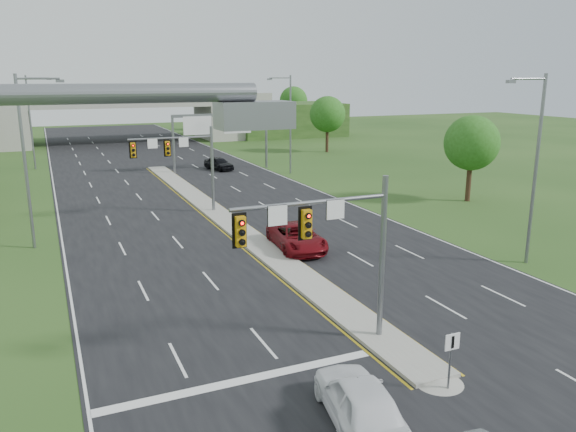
% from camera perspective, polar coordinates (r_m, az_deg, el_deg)
% --- Properties ---
extents(ground, '(240.00, 240.00, 0.00)m').
position_cam_1_polar(ground, '(24.75, 9.21, -12.11)').
color(ground, '#244318').
rests_on(ground, ground).
extents(road, '(24.00, 160.00, 0.02)m').
position_cam_1_polar(road, '(56.00, -10.40, 2.62)').
color(road, black).
rests_on(road, ground).
extents(median, '(2.00, 54.00, 0.16)m').
position_cam_1_polar(median, '(44.64, -6.83, -0.01)').
color(median, gray).
rests_on(median, road).
extents(median_nose, '(2.00, 2.00, 0.16)m').
position_cam_1_polar(median_nose, '(21.86, 15.08, -15.88)').
color(median_nose, gray).
rests_on(median_nose, road).
extents(lane_markings, '(23.72, 160.00, 0.01)m').
position_cam_1_polar(lane_markings, '(50.06, -9.46, 1.34)').
color(lane_markings, gold).
rests_on(lane_markings, road).
extents(signal_mast_near, '(6.62, 0.60, 7.00)m').
position_cam_1_polar(signal_mast_near, '(21.89, 4.79, -2.20)').
color(signal_mast_near, slate).
rests_on(signal_mast_near, ground).
extents(signal_mast_far, '(6.62, 0.60, 7.00)m').
position_cam_1_polar(signal_mast_far, '(45.04, -10.49, 5.97)').
color(signal_mast_far, slate).
rests_on(signal_mast_far, ground).
extents(keep_right_sign, '(0.60, 0.13, 2.20)m').
position_cam_1_polar(keep_right_sign, '(20.84, 16.25, -13.09)').
color(keep_right_sign, slate).
rests_on(keep_right_sign, ground).
extents(sign_gantry, '(11.58, 0.44, 6.67)m').
position_cam_1_polar(sign_gantry, '(66.49, -6.94, 9.06)').
color(sign_gantry, slate).
rests_on(sign_gantry, ground).
extents(overpass, '(80.00, 14.00, 8.10)m').
position_cam_1_polar(overpass, '(99.59, -16.59, 9.21)').
color(overpass, gray).
rests_on(overpass, ground).
extents(lightpole_l_mid, '(2.85, 0.25, 11.00)m').
position_cam_1_polar(lightpole_l_mid, '(38.85, -24.94, 5.72)').
color(lightpole_l_mid, slate).
rests_on(lightpole_l_mid, ground).
extents(lightpole_l_far, '(2.85, 0.25, 11.00)m').
position_cam_1_polar(lightpole_l_far, '(73.71, -24.58, 9.06)').
color(lightpole_l_far, slate).
rests_on(lightpole_l_far, ground).
extents(lightpole_r_near, '(2.85, 0.25, 11.00)m').
position_cam_1_polar(lightpole_r_near, '(35.11, 23.72, 5.09)').
color(lightpole_r_near, slate).
rests_on(lightpole_r_near, ground).
extents(lightpole_r_far, '(2.85, 0.25, 11.00)m').
position_cam_1_polar(lightpole_r_far, '(64.08, 0.08, 9.75)').
color(lightpole_r_far, slate).
rests_on(lightpole_r_far, ground).
extents(tree_r_near, '(4.80, 4.80, 7.60)m').
position_cam_1_polar(tree_r_near, '(51.91, 18.16, 7.05)').
color(tree_r_near, '#382316').
rests_on(tree_r_near, ground).
extents(tree_r_mid, '(5.20, 5.20, 8.12)m').
position_cam_1_polar(tree_r_mid, '(83.10, 4.03, 10.27)').
color(tree_r_mid, '#382316').
rests_on(tree_r_mid, ground).
extents(tree_back_c, '(5.60, 5.60, 8.32)m').
position_cam_1_polar(tree_back_c, '(118.38, -5.76, 11.32)').
color(tree_back_c, '#382316').
rests_on(tree_back_c, ground).
extents(tree_back_d, '(6.00, 6.00, 8.85)m').
position_cam_1_polar(tree_back_d, '(123.39, 0.56, 11.65)').
color(tree_back_d, '#382316').
rests_on(tree_back_d, ground).
extents(car_white, '(2.87, 5.21, 1.68)m').
position_cam_1_polar(car_white, '(18.79, 7.32, -18.12)').
color(car_white, white).
rests_on(car_white, road).
extents(car_far_a, '(3.24, 6.06, 1.62)m').
position_cam_1_polar(car_far_a, '(35.96, 0.89, -2.14)').
color(car_far_a, maroon).
rests_on(car_far_a, road).
extents(car_far_c, '(2.97, 4.82, 1.53)m').
position_cam_1_polar(car_far_c, '(67.51, -7.05, 5.32)').
color(car_far_c, black).
rests_on(car_far_c, road).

